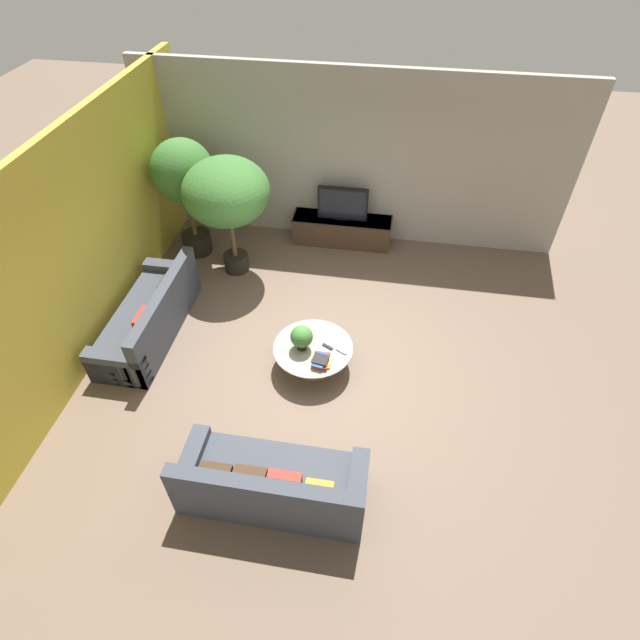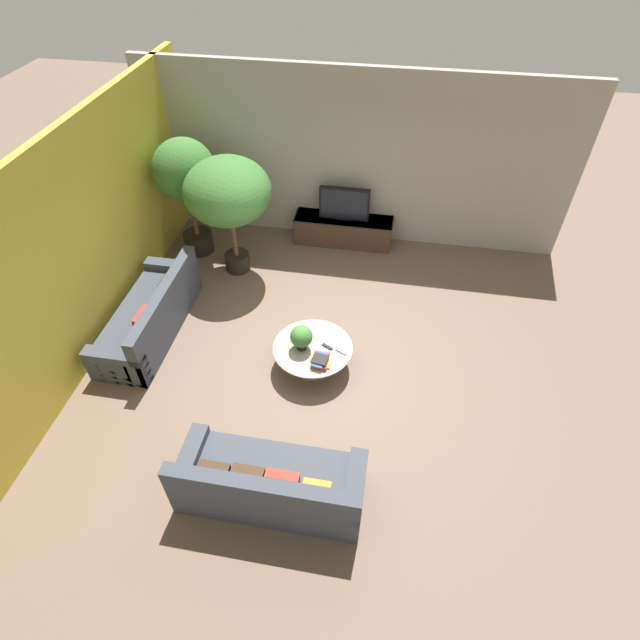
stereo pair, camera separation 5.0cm
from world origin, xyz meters
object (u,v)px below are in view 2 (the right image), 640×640
object	(u,v)px
couch_near_entry	(270,484)
couch_by_wall	(151,317)
potted_palm_corner	(228,193)
television	(344,204)
coffee_table	(313,352)
media_console	(343,230)
potted_palm_tall	(186,177)
potted_plant_tabletop	(301,337)

from	to	relation	value
couch_near_entry	couch_by_wall	bearing A→B (deg)	-43.84
couch_by_wall	potted_palm_corner	bearing A→B (deg)	154.25
television	coffee_table	world-z (taller)	television
media_console	potted_palm_tall	xyz separation A→B (m)	(-2.55, -0.70, 1.19)
potted_plant_tabletop	television	bearing A→B (deg)	87.34
couch_near_entry	potted_palm_corner	distance (m)	4.48
media_console	television	world-z (taller)	television
media_console	couch_by_wall	bearing A→B (deg)	-131.90
couch_near_entry	potted_palm_tall	distance (m)	5.19
media_console	potted_plant_tabletop	xyz separation A→B (m)	(-0.15, -3.13, 0.33)
media_console	potted_plant_tabletop	bearing A→B (deg)	-92.66
couch_by_wall	couch_near_entry	bearing A→B (deg)	46.16
television	coffee_table	bearing A→B (deg)	-89.96
couch_by_wall	potted_plant_tabletop	xyz separation A→B (m)	(2.37, -0.32, 0.31)
potted_palm_corner	television	bearing A→B (deg)	33.05
couch_by_wall	potted_palm_tall	distance (m)	2.42
media_console	coffee_table	xyz separation A→B (m)	(0.00, -3.09, 0.00)
media_console	couch_by_wall	distance (m)	3.77
television	couch_near_entry	size ratio (longest dim) A/B	0.43
television	potted_palm_corner	xyz separation A→B (m)	(-1.70, -1.10, 0.66)
media_console	television	size ratio (longest dim) A/B	2.02
media_console	potted_palm_corner	size ratio (longest dim) A/B	0.89
media_console	couch_near_entry	bearing A→B (deg)	-91.14
television	couch_near_entry	distance (m)	5.15
couch_by_wall	couch_near_entry	world-z (taller)	same
coffee_table	potted_plant_tabletop	xyz separation A→B (m)	(-0.15, -0.04, 0.32)
potted_palm_corner	couch_near_entry	bearing A→B (deg)	-68.35
media_console	coffee_table	bearing A→B (deg)	-89.96
potted_palm_corner	coffee_table	bearing A→B (deg)	-49.40
couch_near_entry	potted_plant_tabletop	xyz separation A→B (m)	(-0.04, 2.00, 0.31)
potted_palm_tall	potted_palm_corner	bearing A→B (deg)	-25.86
couch_near_entry	coffee_table	bearing A→B (deg)	-92.94
coffee_table	couch_by_wall	bearing A→B (deg)	173.57
couch_by_wall	potted_palm_tall	size ratio (longest dim) A/B	1.05
television	couch_by_wall	xyz separation A→B (m)	(-2.52, -2.80, -0.53)
coffee_table	potted_palm_corner	distance (m)	2.87
coffee_table	couch_near_entry	distance (m)	2.04
couch_near_entry	potted_palm_tall	xyz separation A→B (m)	(-2.44, 4.43, 1.17)
potted_palm_tall	media_console	bearing A→B (deg)	15.28
television	coffee_table	distance (m)	3.13
television	potted_palm_corner	world-z (taller)	potted_palm_corner
potted_palm_tall	potted_palm_corner	xyz separation A→B (m)	(0.85, -0.41, 0.01)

